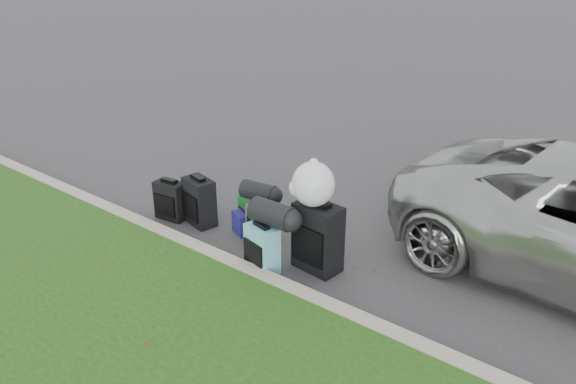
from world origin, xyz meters
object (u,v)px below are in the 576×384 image
Objects in this scene: suitcase_large_black_right at (318,237)px; tote_navy at (243,223)px; suitcase_small_black at (171,200)px; suitcase_teal at (262,249)px; suitcase_large_black_left at (200,202)px; suitcase_olive at (263,221)px; tote_green at (250,205)px.

suitcase_large_black_right is 1.30m from tote_navy.
suitcase_small_black is at bearing -141.93° from tote_navy.
suitcase_teal reaches higher than suitcase_small_black.
suitcase_large_black_left is at bearing -142.79° from tote_navy.
suitcase_teal is (1.43, -0.39, -0.04)m from suitcase_large_black_left.
tote_green is at bearing 131.30° from suitcase_olive.
suitcase_large_black_right reaches higher than tote_navy.
tote_navy is (0.27, -0.44, -0.01)m from tote_green.
tote_green is (0.36, 0.60, -0.17)m from suitcase_large_black_left.
tote_green is 1.08× the size of tote_navy.
suitcase_teal is at bearing -131.60° from suitcase_large_black_right.
suitcase_olive is 0.96m from suitcase_large_black_right.
suitcase_olive is (1.39, 0.31, -0.01)m from suitcase_small_black.
suitcase_small_black is 2.34m from suitcase_large_black_right.
suitcase_large_black_left is 1.48m from suitcase_teal.
suitcase_small_black reaches higher than suitcase_olive.
suitcase_large_black_right reaches higher than suitcase_olive.
tote_navy is (-0.80, 0.55, -0.14)m from suitcase_teal.
suitcase_large_black_left is at bearing -123.13° from tote_green.
tote_navy is (-1.26, 0.12, -0.26)m from suitcase_large_black_right.
tote_navy is at bearing 170.04° from suitcase_olive.
suitcase_olive is at bearing 177.21° from suitcase_large_black_right.
suitcase_olive is 0.90× the size of suitcase_teal.
suitcase_large_black_right is (0.94, -0.14, 0.15)m from suitcase_olive.
suitcase_olive is 1.77× the size of tote_navy.
suitcase_large_black_right is 1.66m from tote_green.
suitcase_olive is 1.64× the size of tote_green.
suitcase_large_black_left is 0.72m from tote_green.
tote_green is (0.80, 0.73, -0.11)m from suitcase_small_black.
tote_navy is at bearing 157.96° from suitcase_teal.
suitcase_small_black reaches higher than tote_navy.
suitcase_large_black_left is 1.90m from suitcase_large_black_right.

